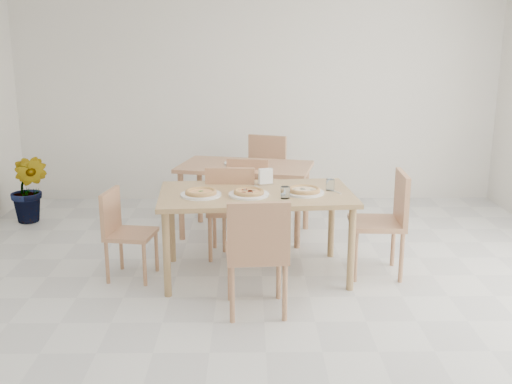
{
  "coord_description": "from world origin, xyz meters",
  "views": [
    {
      "loc": [
        -0.11,
        -4.02,
        2.02
      ],
      "look_at": [
        -0.05,
        0.92,
        0.75
      ],
      "focal_mm": 42.0,
      "sensor_mm": 36.0,
      "label": 1
    }
  ],
  "objects_px": {
    "second_table": "(245,174)",
    "potted_plant": "(29,189)",
    "plate_mushroom": "(304,192)",
    "pizza_pepperoni": "(249,192)",
    "chair_north": "(246,196)",
    "chair_east": "(387,216)",
    "plate_margherita": "(201,195)",
    "chair_back_s": "(231,205)",
    "chair_south": "(257,249)",
    "pizza_margherita": "(201,192)",
    "chair_west": "(123,228)",
    "napkin_holder": "(266,177)",
    "chair_back_n": "(264,170)",
    "tumbler_b": "(330,185)",
    "plate_pepperoni": "(249,194)",
    "tumbler_a": "(285,193)",
    "plate_empty": "(238,163)",
    "main_table": "(256,201)",
    "pizza_mushroom": "(304,190)"
  },
  "relations": [
    {
      "from": "second_table",
      "to": "potted_plant",
      "type": "height_order",
      "value": "potted_plant"
    },
    {
      "from": "plate_mushroom",
      "to": "pizza_pepperoni",
      "type": "distance_m",
      "value": 0.47
    },
    {
      "from": "chair_north",
      "to": "chair_east",
      "type": "distance_m",
      "value": 1.46
    },
    {
      "from": "plate_margherita",
      "to": "plate_mushroom",
      "type": "bearing_deg",
      "value": 4.21
    },
    {
      "from": "pizza_pepperoni",
      "to": "chair_back_s",
      "type": "relative_size",
      "value": 0.37
    },
    {
      "from": "second_table",
      "to": "potted_plant",
      "type": "bearing_deg",
      "value": -177.72
    },
    {
      "from": "chair_back_s",
      "to": "potted_plant",
      "type": "relative_size",
      "value": 1.16
    },
    {
      "from": "chair_south",
      "to": "pizza_margherita",
      "type": "xyz_separation_m",
      "value": [
        -0.46,
        0.68,
        0.25
      ]
    },
    {
      "from": "chair_west",
      "to": "napkin_holder",
      "type": "height_order",
      "value": "napkin_holder"
    },
    {
      "from": "plate_margherita",
      "to": "second_table",
      "type": "xyz_separation_m",
      "value": [
        0.36,
        1.24,
        -0.1
      ]
    },
    {
      "from": "chair_back_n",
      "to": "tumbler_b",
      "type": "bearing_deg",
      "value": -52.78
    },
    {
      "from": "tumbler_b",
      "to": "chair_back_n",
      "type": "relative_size",
      "value": 0.1
    },
    {
      "from": "napkin_holder",
      "to": "pizza_pepperoni",
      "type": "bearing_deg",
      "value": -129.63
    },
    {
      "from": "chair_east",
      "to": "potted_plant",
      "type": "xyz_separation_m",
      "value": [
        -3.66,
        1.57,
        -0.14
      ]
    },
    {
      "from": "plate_pepperoni",
      "to": "plate_mushroom",
      "type": "bearing_deg",
      "value": 7.35
    },
    {
      "from": "potted_plant",
      "to": "chair_east",
      "type": "bearing_deg",
      "value": -23.29
    },
    {
      "from": "chair_north",
      "to": "chair_back_n",
      "type": "xyz_separation_m",
      "value": [
        0.2,
        1.02,
        0.04
      ]
    },
    {
      "from": "chair_west",
      "to": "potted_plant",
      "type": "height_order",
      "value": "same"
    },
    {
      "from": "chair_south",
      "to": "second_table",
      "type": "height_order",
      "value": "chair_south"
    },
    {
      "from": "tumbler_a",
      "to": "plate_empty",
      "type": "bearing_deg",
      "value": 106.41
    },
    {
      "from": "chair_west",
      "to": "second_table",
      "type": "distance_m",
      "value": 1.58
    },
    {
      "from": "plate_mushroom",
      "to": "tumbler_a",
      "type": "distance_m",
      "value": 0.23
    },
    {
      "from": "main_table",
      "to": "plate_mushroom",
      "type": "bearing_deg",
      "value": -11.0
    },
    {
      "from": "chair_west",
      "to": "plate_empty",
      "type": "height_order",
      "value": "chair_west"
    },
    {
      "from": "plate_margherita",
      "to": "plate_mushroom",
      "type": "xyz_separation_m",
      "value": [
        0.87,
        0.06,
        0.0
      ]
    },
    {
      "from": "chair_back_s",
      "to": "potted_plant",
      "type": "bearing_deg",
      "value": -24.08
    },
    {
      "from": "main_table",
      "to": "plate_margherita",
      "type": "distance_m",
      "value": 0.48
    },
    {
      "from": "tumbler_b",
      "to": "second_table",
      "type": "xyz_separation_m",
      "value": [
        -0.74,
        1.07,
        -0.14
      ]
    },
    {
      "from": "second_table",
      "to": "chair_west",
      "type": "bearing_deg",
      "value": -118.93
    },
    {
      "from": "second_table",
      "to": "potted_plant",
      "type": "relative_size",
      "value": 1.91
    },
    {
      "from": "plate_pepperoni",
      "to": "chair_back_n",
      "type": "xyz_separation_m",
      "value": [
        0.17,
        1.94,
        -0.22
      ]
    },
    {
      "from": "tumbler_a",
      "to": "main_table",
      "type": "bearing_deg",
      "value": 139.17
    },
    {
      "from": "pizza_margherita",
      "to": "pizza_pepperoni",
      "type": "xyz_separation_m",
      "value": [
        0.4,
        0.0,
        0.0
      ]
    },
    {
      "from": "chair_north",
      "to": "pizza_pepperoni",
      "type": "relative_size",
      "value": 2.57
    },
    {
      "from": "tumbler_a",
      "to": "potted_plant",
      "type": "height_order",
      "value": "tumbler_a"
    },
    {
      "from": "main_table",
      "to": "chair_east",
      "type": "bearing_deg",
      "value": -3.47
    },
    {
      "from": "chair_west",
      "to": "chair_back_n",
      "type": "distance_m",
      "value": 2.25
    },
    {
      "from": "chair_west",
      "to": "plate_pepperoni",
      "type": "distance_m",
      "value": 1.13
    },
    {
      "from": "pizza_pepperoni",
      "to": "tumbler_b",
      "type": "height_order",
      "value": "tumbler_b"
    },
    {
      "from": "plate_pepperoni",
      "to": "second_table",
      "type": "relative_size",
      "value": 0.23
    },
    {
      "from": "plate_margherita",
      "to": "chair_back_n",
      "type": "distance_m",
      "value": 2.04
    },
    {
      "from": "pizza_margherita",
      "to": "chair_back_s",
      "type": "distance_m",
      "value": 0.64
    },
    {
      "from": "plate_pepperoni",
      "to": "chair_back_s",
      "type": "relative_size",
      "value": 0.38
    },
    {
      "from": "napkin_holder",
      "to": "chair_back_s",
      "type": "distance_m",
      "value": 0.46
    },
    {
      "from": "chair_north",
      "to": "tumbler_b",
      "type": "xyz_separation_m",
      "value": [
        0.73,
        -0.76,
        0.3
      ]
    },
    {
      "from": "plate_margherita",
      "to": "second_table",
      "type": "height_order",
      "value": "plate_margherita"
    },
    {
      "from": "main_table",
      "to": "chair_south",
      "type": "distance_m",
      "value": 0.81
    },
    {
      "from": "chair_east",
      "to": "napkin_holder",
      "type": "height_order",
      "value": "chair_east"
    },
    {
      "from": "plate_pepperoni",
      "to": "pizza_mushroom",
      "type": "bearing_deg",
      "value": 7.35
    },
    {
      "from": "plate_empty",
      "to": "pizza_pepperoni",
      "type": "bearing_deg",
      "value": -85.11
    }
  ]
}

